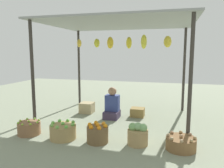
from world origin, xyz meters
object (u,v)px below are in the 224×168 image
basket_potatoes (181,143)px  wooden_crate_near_vendor (87,108)px  basket_cabbages (138,135)px  vendor_person (112,106)px  basket_oranges (98,134)px  wooden_crate_stacked_rear (137,112)px  basket_green_apples (63,131)px  basket_limes (29,128)px

basket_potatoes → wooden_crate_near_vendor: (-2.40, 1.75, 0.03)m
basket_cabbages → vendor_person: bearing=120.9°
basket_oranges → wooden_crate_stacked_rear: bearing=76.4°
basket_oranges → wooden_crate_stacked_rear: (0.45, 1.84, -0.05)m
basket_green_apples → basket_cabbages: 1.42m
basket_limes → wooden_crate_stacked_rear: size_ratio=1.30×
vendor_person → basket_green_apples: vendor_person is taller
basket_limes → basket_cabbages: (2.19, 0.07, 0.05)m
basket_green_apples → basket_oranges: bearing=0.7°
basket_green_apples → wooden_crate_stacked_rear: bearing=58.4°
basket_limes → basket_cabbages: bearing=1.9°
basket_potatoes → vendor_person: bearing=137.7°
basket_limes → wooden_crate_near_vendor: basket_limes is taller
basket_green_apples → basket_cabbages: (1.42, 0.10, 0.04)m
basket_cabbages → basket_potatoes: 0.74m
basket_cabbages → wooden_crate_stacked_rear: 1.78m
basket_limes → wooden_crate_near_vendor: bearing=73.9°
vendor_person → wooden_crate_near_vendor: (-0.79, 0.28, -0.16)m
basket_cabbages → wooden_crate_stacked_rear: size_ratio=1.19×
basket_green_apples → basket_cabbages: size_ratio=1.22×
wooden_crate_near_vendor → wooden_crate_stacked_rear: wooden_crate_near_vendor is taller
wooden_crate_stacked_rear → vendor_person: bearing=-154.3°
basket_green_apples → basket_potatoes: basket_green_apples is taller
basket_green_apples → basket_cabbages: basket_cabbages is taller
vendor_person → basket_cabbages: (0.88, -1.46, -0.12)m
basket_oranges → basket_potatoes: 1.47m
basket_limes → basket_oranges: bearing=-0.7°
wooden_crate_near_vendor → basket_limes: bearing=-106.1°
basket_oranges → wooden_crate_stacked_rear: basket_oranges is taller
basket_oranges → wooden_crate_near_vendor: size_ratio=1.13×
basket_cabbages → basket_oranges: bearing=-172.8°
vendor_person → wooden_crate_stacked_rear: vendor_person is taller
vendor_person → basket_cabbages: size_ratio=1.91×
basket_green_apples → wooden_crate_stacked_rear: (1.14, 1.85, -0.03)m
basket_green_apples → wooden_crate_stacked_rear: basket_green_apples is taller
basket_green_apples → basket_oranges: basket_oranges is taller
vendor_person → wooden_crate_near_vendor: bearing=160.7°
vendor_person → basket_green_apples: size_ratio=1.57×
vendor_person → wooden_crate_stacked_rear: bearing=25.7°
vendor_person → basket_oranges: vendor_person is taller
basket_limes → basket_cabbages: basket_cabbages is taller
wooden_crate_near_vendor → wooden_crate_stacked_rear: (1.39, 0.01, -0.03)m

